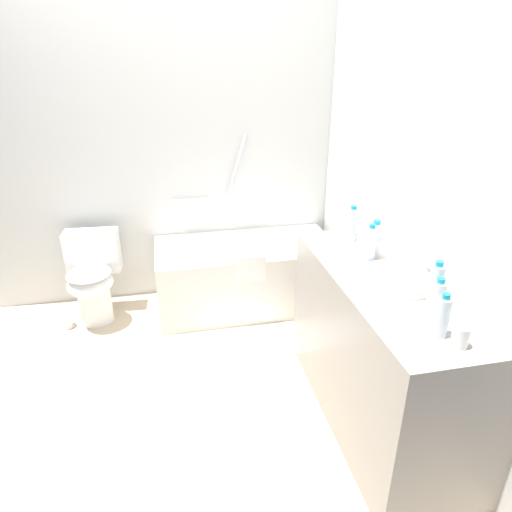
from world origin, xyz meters
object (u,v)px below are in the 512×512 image
(water_bottle_1, at_px, (437,300))
(bath_mat, at_px, (249,343))
(sink_faucet, at_px, (434,273))
(water_bottle_2, at_px, (352,224))
(sink_basin, at_px, (396,279))
(drinking_glass_1, at_px, (364,240))
(bathtub, at_px, (245,272))
(water_bottle_3, at_px, (442,316))
(water_bottle_0, at_px, (375,239))
(toilet_paper_roll, at_px, (64,320))
(water_bottle_5, at_px, (435,287))
(drinking_glass_3, at_px, (351,228))
(toilet, at_px, (93,277))
(drinking_glass_2, at_px, (381,253))
(drinking_glass_0, at_px, (460,336))
(water_bottle_4, at_px, (370,246))

(water_bottle_1, bearing_deg, bath_mat, 116.26)
(sink_faucet, bearing_deg, water_bottle_2, 109.24)
(sink_basin, xyz_separation_m, drinking_glass_1, (0.03, 0.44, 0.03))
(bathtub, height_order, water_bottle_3, bathtub)
(sink_basin, distance_m, water_bottle_0, 0.35)
(toilet_paper_roll, bearing_deg, water_bottle_5, -39.50)
(water_bottle_1, xyz_separation_m, drinking_glass_3, (0.02, 0.97, -0.04))
(toilet, xyz_separation_m, water_bottle_3, (1.64, -1.92, 0.62))
(water_bottle_2, distance_m, drinking_glass_2, 0.33)
(water_bottle_0, height_order, water_bottle_3, water_bottle_0)
(drinking_glass_0, relative_size, bath_mat, 0.14)
(sink_faucet, relative_size, bath_mat, 0.23)
(bathtub, relative_size, sink_faucet, 9.29)
(bathtub, relative_size, drinking_glass_1, 14.37)
(bathtub, distance_m, water_bottle_0, 1.41)
(bath_mat, bearing_deg, drinking_glass_0, -67.70)
(sink_faucet, bearing_deg, water_bottle_4, 137.28)
(bath_mat, bearing_deg, bathtub, 81.72)
(bathtub, xyz_separation_m, drinking_glass_3, (0.53, -0.80, 0.65))
(water_bottle_4, relative_size, bath_mat, 0.36)
(water_bottle_4, relative_size, water_bottle_5, 1.01)
(sink_basin, distance_m, drinking_glass_0, 0.52)
(bath_mat, height_order, toilet_paper_roll, toilet_paper_roll)
(bathtub, height_order, water_bottle_2, bathtub)
(water_bottle_5, bearing_deg, water_bottle_0, 90.38)
(sink_faucet, height_order, toilet_paper_roll, sink_faucet)
(sink_basin, xyz_separation_m, water_bottle_0, (0.04, 0.34, 0.07))
(drinking_glass_1, relative_size, toilet_paper_roll, 0.79)
(water_bottle_3, distance_m, drinking_glass_3, 1.10)
(water_bottle_5, relative_size, drinking_glass_1, 2.35)
(toilet, relative_size, sink_basin, 1.94)
(sink_faucet, relative_size, water_bottle_0, 0.74)
(sink_faucet, xyz_separation_m, water_bottle_1, (-0.19, -0.32, 0.05))
(water_bottle_1, relative_size, drinking_glass_0, 2.20)
(toilet_paper_roll, bearing_deg, sink_faucet, -32.93)
(water_bottle_4, height_order, drinking_glass_1, water_bottle_4)
(water_bottle_3, relative_size, drinking_glass_0, 2.18)
(water_bottle_4, relative_size, drinking_glass_1, 2.38)
(water_bottle_4, distance_m, toilet_paper_roll, 2.39)
(water_bottle_0, bearing_deg, drinking_glass_1, 99.83)
(drinking_glass_3, bearing_deg, water_bottle_2, -111.90)
(water_bottle_2, distance_m, toilet_paper_roll, 2.28)
(toilet, height_order, drinking_glass_2, drinking_glass_2)
(water_bottle_5, xyz_separation_m, drinking_glass_0, (-0.05, -0.28, -0.06))
(drinking_glass_2, distance_m, toilet_paper_roll, 2.42)
(sink_faucet, relative_size, drinking_glass_1, 1.55)
(sink_basin, height_order, toilet_paper_roll, sink_basin)
(drinking_glass_2, bearing_deg, sink_faucet, -56.11)
(water_bottle_1, relative_size, drinking_glass_1, 1.97)
(bath_mat, relative_size, toilet_paper_roll, 5.22)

